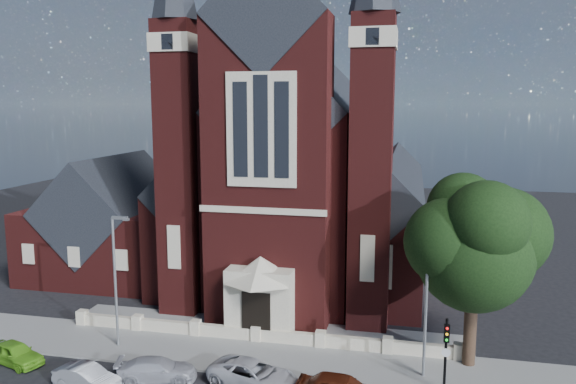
# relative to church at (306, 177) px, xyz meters

# --- Properties ---
(ground) EXTENTS (120.00, 120.00, 0.00)m
(ground) POSITION_rel_church_xyz_m (0.00, -7.94, -8.19)
(ground) COLOR black
(ground) RESTS_ON ground
(pavement_strip) EXTENTS (60.00, 5.00, 0.12)m
(pavement_strip) POSITION_rel_church_xyz_m (0.00, -18.44, -8.19)
(pavement_strip) COLOR gray
(pavement_strip) RESTS_ON ground
(forecourt_paving) EXTENTS (26.00, 3.00, 0.14)m
(forecourt_paving) POSITION_rel_church_xyz_m (0.00, -14.44, -8.19)
(forecourt_paving) COLOR gray
(forecourt_paving) RESTS_ON ground
(forecourt_wall) EXTENTS (24.00, 0.40, 0.90)m
(forecourt_wall) POSITION_rel_church_xyz_m (0.00, -16.44, -8.19)
(forecourt_wall) COLOR #BAAE94
(forecourt_wall) RESTS_ON ground
(church) EXTENTS (20.01, 34.90, 29.20)m
(church) POSITION_rel_church_xyz_m (0.00, 0.00, 0.00)
(church) COLOR #4B1514
(church) RESTS_ON ground
(parish_hall) EXTENTS (12.00, 12.20, 10.24)m
(parish_hall) POSITION_rel_church_xyz_m (-16.00, -4.94, -4.17)
(parish_hall) COLOR #4B1514
(parish_hall) RESTS_ON ground
(street_tree) EXTENTS (6.40, 6.60, 10.70)m
(street_tree) POSITION_rel_church_xyz_m (12.60, -17.23, -1.23)
(street_tree) COLOR black
(street_tree) RESTS_ON ground
(street_lamp_left) EXTENTS (1.16, 0.22, 8.09)m
(street_lamp_left) POSITION_rel_church_xyz_m (-7.91, -18.94, -3.59)
(street_lamp_left) COLOR gray
(street_lamp_left) RESTS_ON ground
(street_lamp_right) EXTENTS (1.16, 0.22, 8.09)m
(street_lamp_right) POSITION_rel_church_xyz_m (10.09, -18.94, -3.59)
(street_lamp_right) COLOR gray
(street_lamp_right) RESTS_ON ground
(traffic_signal) EXTENTS (0.28, 0.42, 4.00)m
(traffic_signal) POSITION_rel_church_xyz_m (11.00, -20.52, -5.60)
(traffic_signal) COLOR black
(traffic_signal) RESTS_ON ground
(car_lime_van) EXTENTS (3.99, 2.52, 1.27)m
(car_lime_van) POSITION_rel_church_xyz_m (-12.53, -22.26, -7.55)
(car_lime_van) COLOR #69B824
(car_lime_van) RESTS_ON ground
(car_silver_a) EXTENTS (3.93, 2.10, 1.23)m
(car_silver_a) POSITION_rel_church_xyz_m (-6.96, -23.94, -7.57)
(car_silver_a) COLOR #9FA2A7
(car_silver_a) RESTS_ON ground
(car_silver_b) EXTENTS (4.53, 2.79, 1.22)m
(car_silver_b) POSITION_rel_church_xyz_m (-3.84, -22.32, -7.57)
(car_silver_b) COLOR #ACADB4
(car_silver_b) RESTS_ON ground
(car_white_suv) EXTENTS (5.27, 3.47, 1.35)m
(car_white_suv) POSITION_rel_church_xyz_m (1.35, -21.83, -7.51)
(car_white_suv) COLOR silver
(car_white_suv) RESTS_ON ground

